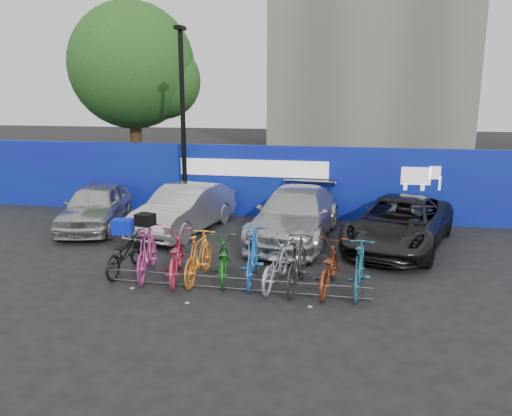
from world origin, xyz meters
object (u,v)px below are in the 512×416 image
(bike_7, at_px, (297,263))
(bike_5, at_px, (253,256))
(bike_rack, at_px, (236,284))
(bike_9, at_px, (359,268))
(car_3, at_px, (400,223))
(bike_1, at_px, (147,251))
(bike_8, at_px, (328,267))
(bike_6, at_px, (275,264))
(car_1, at_px, (185,209))
(bike_3, at_px, (199,256))
(bike_0, at_px, (124,253))
(lamppost, at_px, (183,119))
(car_0, at_px, (96,206))
(car_2, at_px, (295,215))
(tree, at_px, (138,69))
(bike_4, at_px, (223,260))
(bike_2, at_px, (175,256))

(bike_7, bearing_deg, bike_5, -6.59)
(bike_rack, xyz_separation_m, bike_9, (2.51, 0.39, 0.38))
(car_3, bearing_deg, bike_rack, -115.82)
(car_3, height_order, bike_7, car_3)
(bike_1, relative_size, bike_8, 1.03)
(bike_6, xyz_separation_m, bike_9, (1.76, -0.09, 0.06))
(car_1, height_order, bike_8, car_1)
(car_1, height_order, bike_3, car_1)
(bike_6, bearing_deg, bike_rack, 39.45)
(bike_0, xyz_separation_m, bike_9, (5.31, -0.22, 0.08))
(bike_0, bearing_deg, bike_6, 178.59)
(bike_0, xyz_separation_m, bike_6, (3.55, -0.13, 0.02))
(bike_8, bearing_deg, lamppost, -42.00)
(car_0, xyz_separation_m, car_3, (9.00, -0.22, -0.02))
(bike_5, height_order, bike_7, bike_5)
(bike_8, relative_size, bike_9, 1.06)
(car_1, distance_m, car_3, 6.18)
(car_0, xyz_separation_m, car_2, (6.16, -0.03, 0.03))
(tree, distance_m, bike_5, 13.05)
(bike_3, distance_m, bike_6, 1.70)
(car_0, height_order, car_1, car_1)
(bike_4, bearing_deg, car_2, -122.59)
(car_1, bearing_deg, bike_6, -37.79)
(car_1, bearing_deg, car_3, 7.31)
(bike_1, bearing_deg, bike_8, 168.31)
(tree, distance_m, bike_7, 13.78)
(bike_rack, distance_m, bike_3, 1.13)
(car_3, bearing_deg, lamppost, 179.42)
(bike_9, bearing_deg, bike_4, 1.00)
(car_3, distance_m, bike_6, 4.43)
(car_2, xyz_separation_m, bike_9, (1.79, -3.70, -0.17))
(car_2, height_order, bike_2, car_2)
(car_1, xyz_separation_m, bike_7, (3.83, -3.85, -0.13))
(car_0, distance_m, bike_4, 6.10)
(lamppost, distance_m, bike_6, 7.33)
(car_2, bearing_deg, bike_9, -59.39)
(car_1, xyz_separation_m, bike_6, (3.35, -3.75, -0.21))
(bike_2, distance_m, bike_6, 2.24)
(bike_6, bearing_deg, bike_8, -174.42)
(bike_rack, xyz_separation_m, bike_3, (-0.95, 0.46, 0.39))
(bike_rack, height_order, bike_7, bike_7)
(bike_1, bearing_deg, car_0, -60.22)
(bike_9, bearing_deg, lamppost, -39.48)
(bike_2, bearing_deg, bike_9, 165.18)
(car_0, height_order, bike_7, car_0)
(bike_3, distance_m, bike_8, 2.83)
(bike_rack, distance_m, bike_6, 0.95)
(car_0, bearing_deg, bike_9, -38.26)
(bike_rack, relative_size, bike_8, 2.90)
(car_1, xyz_separation_m, bike_4, (2.15, -3.64, -0.24))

